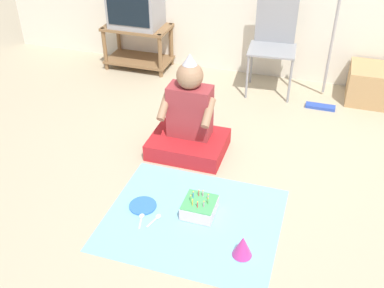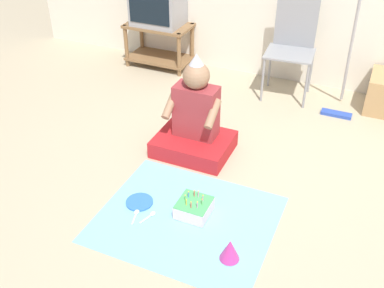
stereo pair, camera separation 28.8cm
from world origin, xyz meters
name	(u,v)px [view 1 (the left image)]	position (x,y,z in m)	size (l,w,h in m)	color
ground_plane	(223,208)	(0.00, 0.00, 0.00)	(16.00, 16.00, 0.00)	tan
tv_stand	(138,43)	(-1.51, 2.05, 0.29)	(0.72, 0.42, 0.48)	olive
tv	(135,3)	(-1.51, 2.05, 0.73)	(0.53, 0.40, 0.50)	#99999E
folding_chair	(274,38)	(0.00, 1.96, 0.54)	(0.48, 0.43, 0.94)	gray
cardboard_box_stack	(376,85)	(1.03, 2.00, 0.17)	(0.53, 0.45, 0.34)	tan
dust_mop	(326,74)	(0.54, 1.76, 0.32)	(0.28, 0.36, 1.13)	#2D4CB2
person_seated	(189,124)	(-0.45, 0.62, 0.26)	(0.61, 0.48, 0.85)	red
party_cloth	(193,219)	(-0.17, -0.17, 0.00)	(1.18, 0.99, 0.01)	#7FC6E0
birthday_cake	(200,207)	(-0.14, -0.10, 0.06)	(0.22, 0.22, 0.16)	silver
party_hat_blue	(243,246)	(0.22, -0.39, 0.08)	(0.13, 0.13, 0.15)	#CC338C
paper_plate	(143,206)	(-0.54, -0.16, 0.01)	(0.19, 0.19, 0.01)	blue
plastic_spoon_near	(157,218)	(-0.40, -0.24, 0.01)	(0.06, 0.14, 0.01)	white
plastic_spoon_far	(141,217)	(-0.51, -0.27, 0.01)	(0.05, 0.14, 0.01)	white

